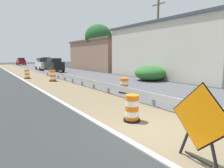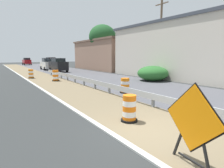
{
  "view_description": "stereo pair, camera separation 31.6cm",
  "coord_description": "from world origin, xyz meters",
  "px_view_note": "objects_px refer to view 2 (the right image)",
  "views": [
    {
      "loc": [
        -4.68,
        -4.18,
        2.52
      ],
      "look_at": [
        1.32,
        4.49,
        0.94
      ],
      "focal_mm": 30.01,
      "sensor_mm": 36.0,
      "label": 1
    },
    {
      "loc": [
        -4.41,
        -4.36,
        2.52
      ],
      "look_at": [
        1.32,
        4.49,
        0.94
      ],
      "focal_mm": 30.01,
      "sensor_mm": 36.0,
      "label": 2
    }
  ],
  "objects_px": {
    "warning_sign_diamond": "(193,122)",
    "traffic_barrel_nearest": "(129,110)",
    "car_trailing_far_lane": "(27,61)",
    "utility_pole_near": "(161,38)",
    "traffic_barrel_mid": "(56,76)",
    "traffic_barrel_close": "(125,86)",
    "car_lead_far_lane": "(58,65)",
    "car_trailing_near_lane": "(51,62)",
    "traffic_barrel_far": "(31,74)",
    "car_mid_far_lane": "(46,62)",
    "car_lead_near_lane": "(48,64)"
  },
  "relations": [
    {
      "from": "car_mid_far_lane",
      "to": "utility_pole_near",
      "type": "xyz_separation_m",
      "value": [
        3.66,
        -38.08,
        3.54
      ]
    },
    {
      "from": "traffic_barrel_nearest",
      "to": "car_trailing_near_lane",
      "type": "distance_m",
      "value": 41.67
    },
    {
      "from": "car_lead_near_lane",
      "to": "car_trailing_near_lane",
      "type": "xyz_separation_m",
      "value": [
        3.53,
        10.75,
        0.09
      ]
    },
    {
      "from": "car_lead_near_lane",
      "to": "car_lead_far_lane",
      "type": "height_order",
      "value": "car_lead_far_lane"
    },
    {
      "from": "traffic_barrel_nearest",
      "to": "traffic_barrel_mid",
      "type": "bearing_deg",
      "value": 85.38
    },
    {
      "from": "traffic_barrel_nearest",
      "to": "warning_sign_diamond",
      "type": "bearing_deg",
      "value": -101.69
    },
    {
      "from": "car_trailing_near_lane",
      "to": "car_trailing_far_lane",
      "type": "relative_size",
      "value": 1.1
    },
    {
      "from": "traffic_barrel_far",
      "to": "car_lead_far_lane",
      "type": "distance_m",
      "value": 8.99
    },
    {
      "from": "utility_pole_near",
      "to": "car_lead_far_lane",
      "type": "bearing_deg",
      "value": 116.53
    },
    {
      "from": "warning_sign_diamond",
      "to": "car_mid_far_lane",
      "type": "xyz_separation_m",
      "value": [
        9.15,
        51.01,
        -0.05
      ]
    },
    {
      "from": "car_lead_far_lane",
      "to": "car_mid_far_lane",
      "type": "xyz_separation_m",
      "value": [
        3.72,
        23.31,
        -0.09
      ]
    },
    {
      "from": "car_lead_far_lane",
      "to": "car_trailing_far_lane",
      "type": "relative_size",
      "value": 1.08
    },
    {
      "from": "car_lead_near_lane",
      "to": "car_trailing_far_lane",
      "type": "relative_size",
      "value": 1.09
    },
    {
      "from": "car_trailing_far_lane",
      "to": "utility_pole_near",
      "type": "distance_m",
      "value": 44.36
    },
    {
      "from": "warning_sign_diamond",
      "to": "car_lead_far_lane",
      "type": "xyz_separation_m",
      "value": [
        5.43,
        27.7,
        0.04
      ]
    },
    {
      "from": "traffic_barrel_nearest",
      "to": "car_lead_near_lane",
      "type": "bearing_deg",
      "value": 81.48
    },
    {
      "from": "traffic_barrel_close",
      "to": "utility_pole_near",
      "type": "height_order",
      "value": "utility_pole_near"
    },
    {
      "from": "traffic_barrel_close",
      "to": "car_lead_far_lane",
      "type": "xyz_separation_m",
      "value": [
        1.49,
        19.92,
        0.64
      ]
    },
    {
      "from": "car_mid_far_lane",
      "to": "utility_pole_near",
      "type": "height_order",
      "value": "utility_pole_near"
    },
    {
      "from": "car_trailing_far_lane",
      "to": "car_mid_far_lane",
      "type": "bearing_deg",
      "value": -144.23
    },
    {
      "from": "car_trailing_far_lane",
      "to": "utility_pole_near",
      "type": "xyz_separation_m",
      "value": [
        7.71,
        -43.54,
        3.53
      ]
    },
    {
      "from": "traffic_barrel_close",
      "to": "car_trailing_near_lane",
      "type": "height_order",
      "value": "car_trailing_near_lane"
    },
    {
      "from": "car_lead_near_lane",
      "to": "utility_pole_near",
      "type": "bearing_deg",
      "value": -158.38
    },
    {
      "from": "warning_sign_diamond",
      "to": "car_trailing_far_lane",
      "type": "distance_m",
      "value": 56.7
    },
    {
      "from": "car_trailing_near_lane",
      "to": "traffic_barrel_far",
      "type": "bearing_deg",
      "value": -20.15
    },
    {
      "from": "car_lead_near_lane",
      "to": "car_mid_far_lane",
      "type": "distance_m",
      "value": 18.22
    },
    {
      "from": "traffic_barrel_mid",
      "to": "warning_sign_diamond",
      "type": "bearing_deg",
      "value": -95.96
    },
    {
      "from": "traffic_barrel_nearest",
      "to": "traffic_barrel_mid",
      "type": "xyz_separation_m",
      "value": [
        1.09,
        13.49,
        0.04
      ]
    },
    {
      "from": "traffic_barrel_nearest",
      "to": "car_trailing_far_lane",
      "type": "xyz_separation_m",
      "value": [
        4.46,
        53.36,
        0.55
      ]
    },
    {
      "from": "warning_sign_diamond",
      "to": "utility_pole_near",
      "type": "distance_m",
      "value": 18.53
    },
    {
      "from": "traffic_barrel_mid",
      "to": "car_mid_far_lane",
      "type": "bearing_deg",
      "value": 77.84
    },
    {
      "from": "traffic_barrel_mid",
      "to": "traffic_barrel_close",
      "type": "bearing_deg",
      "value": -75.93
    },
    {
      "from": "car_lead_far_lane",
      "to": "car_trailing_far_lane",
      "type": "distance_m",
      "value": 28.77
    },
    {
      "from": "traffic_barrel_close",
      "to": "car_trailing_far_lane",
      "type": "xyz_separation_m",
      "value": [
        1.16,
        48.69,
        0.55
      ]
    },
    {
      "from": "car_trailing_near_lane",
      "to": "utility_pole_near",
      "type": "height_order",
      "value": "utility_pole_near"
    },
    {
      "from": "utility_pole_near",
      "to": "car_trailing_far_lane",
      "type": "bearing_deg",
      "value": 100.04
    },
    {
      "from": "traffic_barrel_nearest",
      "to": "car_trailing_near_lane",
      "type": "xyz_separation_m",
      "value": [
        8.05,
        40.88,
        0.64
      ]
    },
    {
      "from": "traffic_barrel_mid",
      "to": "car_trailing_near_lane",
      "type": "distance_m",
      "value": 28.27
    },
    {
      "from": "traffic_barrel_mid",
      "to": "car_lead_near_lane",
      "type": "bearing_deg",
      "value": 78.37
    },
    {
      "from": "car_trailing_near_lane",
      "to": "traffic_barrel_close",
      "type": "bearing_deg",
      "value": -7.45
    },
    {
      "from": "traffic_barrel_close",
      "to": "car_lead_far_lane",
      "type": "distance_m",
      "value": 19.99
    },
    {
      "from": "traffic_barrel_close",
      "to": "utility_pole_near",
      "type": "bearing_deg",
      "value": 30.16
    },
    {
      "from": "traffic_barrel_close",
      "to": "car_trailing_far_lane",
      "type": "bearing_deg",
      "value": 88.64
    },
    {
      "from": "utility_pole_near",
      "to": "warning_sign_diamond",
      "type": "bearing_deg",
      "value": -134.73
    },
    {
      "from": "warning_sign_diamond",
      "to": "traffic_barrel_mid",
      "type": "height_order",
      "value": "warning_sign_diamond"
    },
    {
      "from": "warning_sign_diamond",
      "to": "traffic_barrel_far",
      "type": "relative_size",
      "value": 1.89
    },
    {
      "from": "car_trailing_near_lane",
      "to": "traffic_barrel_nearest",
      "type": "bearing_deg",
      "value": -11.12
    },
    {
      "from": "traffic_barrel_close",
      "to": "car_trailing_far_lane",
      "type": "relative_size",
      "value": 0.24
    },
    {
      "from": "car_lead_far_lane",
      "to": "utility_pole_near",
      "type": "height_order",
      "value": "utility_pole_near"
    },
    {
      "from": "warning_sign_diamond",
      "to": "traffic_barrel_nearest",
      "type": "distance_m",
      "value": 3.23
    }
  ]
}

